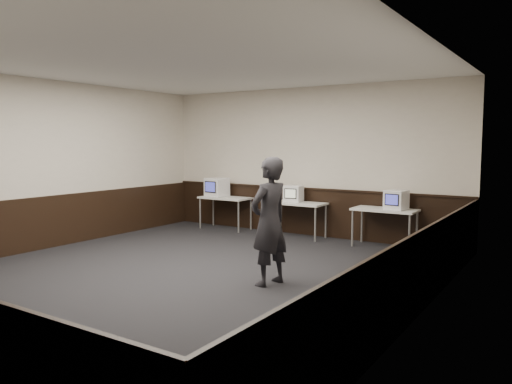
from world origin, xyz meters
The scene contains 16 objects.
floor centered at (0.00, 0.00, 0.00)m, with size 8.00×8.00×0.00m, color black.
ceiling centered at (0.00, 0.00, 3.20)m, with size 8.00×8.00×0.00m, color white.
back_wall centered at (0.00, 4.00, 1.60)m, with size 7.00×7.00×0.00m, color beige.
left_wall centered at (-3.50, 0.00, 1.60)m, with size 8.00×8.00×0.00m, color beige.
right_wall centered at (3.50, 0.00, 1.60)m, with size 8.00×8.00×0.00m, color beige.
wainscot_back centered at (0.00, 3.98, 0.50)m, with size 6.98×0.04×1.00m, color black.
wainscot_left centered at (-3.48, 0.00, 0.50)m, with size 0.04×7.98×1.00m, color black.
wainscot_right centered at (3.48, 0.00, 0.50)m, with size 0.04×7.98×1.00m, color black.
wainscot_rail centered at (0.00, 3.96, 1.02)m, with size 6.98×0.06×0.04m, color black.
desk_left centered at (-1.90, 3.60, 0.68)m, with size 1.20×0.60×0.75m.
desk_center centered at (0.00, 3.60, 0.68)m, with size 1.20×0.60×0.75m.
desk_right centered at (1.90, 3.60, 0.68)m, with size 1.20×0.60×0.75m.
emac_left centered at (-2.14, 3.60, 0.97)m, with size 0.46×0.49×0.44m.
emac_center centered at (-0.11, 3.63, 0.93)m, with size 0.41×0.42×0.36m.
emac_right centered at (2.11, 3.61, 0.94)m, with size 0.42×0.44×0.37m.
person centered at (1.36, 0.24, 0.91)m, with size 0.66×0.43×1.81m, color black.
Camera 1 is at (4.98, -5.69, 2.01)m, focal length 35.00 mm.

